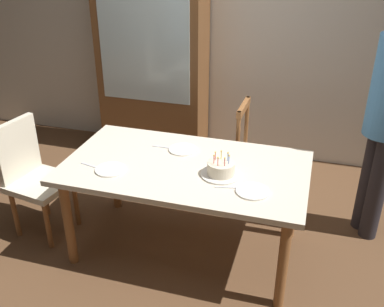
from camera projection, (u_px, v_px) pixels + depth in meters
The scene contains 13 objects.
ground at pixel (186, 248), 3.51m from camera, with size 6.40×6.40×0.00m, color brown.
back_wall at pixel (239, 34), 4.49m from camera, with size 6.40×0.10×2.60m, color beige.
dining_table at pixel (185, 175), 3.21m from camera, with size 1.75×0.98×0.75m.
birthday_cake at pixel (221, 169), 3.02m from camera, with size 0.28×0.28×0.16m.
plate_near_celebrant at pixel (111, 169), 3.10m from camera, with size 0.22×0.22×0.01m, color white.
plate_far_side at pixel (183, 149), 3.38m from camera, with size 0.22×0.22×0.01m, color white.
plate_near_guest at pixel (253, 191), 2.85m from camera, with size 0.22×0.22×0.01m, color white.
fork_near_celebrant at pixel (91, 166), 3.15m from camera, with size 0.18×0.02×0.01m, color silver.
fork_far_side at pixel (163, 147), 3.42m from camera, with size 0.18×0.02×0.01m, color silver.
fork_near_guest at pixel (229, 187), 2.89m from camera, with size 0.18×0.02×0.01m, color silver.
chair_spindle_back at pixel (222, 153), 3.97m from camera, with size 0.45×0.45×0.95m.
chair_upholstered at pixel (31, 172), 3.52m from camera, with size 0.51×0.51×0.95m.
china_cabinet at pixel (153, 68), 4.62m from camera, with size 1.10×0.45×1.90m.
Camera 1 is at (0.84, -2.65, 2.28)m, focal length 41.35 mm.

